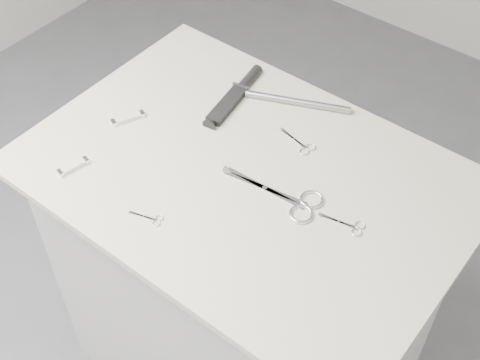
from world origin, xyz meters
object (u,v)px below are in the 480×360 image
Objects in this scene: pocket_knife_a at (128,118)px; pocket_knife_b at (73,167)px; embroidery_scissors_b at (301,145)px; sheathed_knife at (237,92)px; embroidery_scissors_a at (349,225)px; tiny_scissors at (150,219)px; large_shears at (291,200)px; metal_rail at (298,102)px; plinth at (246,288)px.

pocket_knife_a and pocket_knife_b have the same top height.
pocket_knife_a is 0.19m from pocket_knife_b.
sheathed_knife is (-0.23, 0.05, 0.01)m from embroidery_scissors_b.
embroidery_scissors_a and embroidery_scissors_b have the same top height.
sheathed_knife is at bearing 86.59° from tiny_scissors.
tiny_scissors is at bearing -138.54° from large_shears.
tiny_scissors is at bearing -94.12° from metal_rail.
large_shears is (0.13, -0.01, 0.47)m from plinth.
embroidery_scissors_b is at bearing -38.67° from pocket_knife_a.
pocket_knife_a is (-0.26, 0.20, 0.00)m from tiny_scissors.
sheathed_knife reaches higher than tiny_scissors.
pocket_knife_b is at bearing -119.05° from metal_rail.
embroidery_scissors_b is 0.44× the size of sheathed_knife.
pocket_knife_a is at bearing 173.19° from embroidery_scissors_a.
pocket_knife_b is 0.29× the size of metal_rail.
pocket_knife_b reaches higher than plinth.
metal_rail is at bearing -15.65° from pocket_knife_b.
embroidery_scissors_b is at bearing 135.81° from embroidery_scissors_a.
pocket_knife_b is (-0.14, -0.43, -0.00)m from sheathed_knife.
pocket_knife_b reaches higher than embroidery_scissors_b.
plinth is 8.50× the size of embroidery_scissors_b.
embroidery_scissors_a is 1.32× the size of tiny_scissors.
tiny_scissors is 0.93× the size of pocket_knife_a.
pocket_knife_b is at bearing -122.25° from embroidery_scissors_b.
tiny_scissors is at bearing -108.70° from plinth.
sheathed_knife is at bearing 140.39° from large_shears.
plinth is 0.54m from embroidery_scissors_a.
embroidery_scissors_b and tiny_scissors have the same top height.
pocket_knife_a is at bearing 18.52° from pocket_knife_b.
embroidery_scissors_b is 0.40× the size of metal_rail.
tiny_scissors is 0.29× the size of metal_rail.
pocket_knife_a is at bearing -142.30° from embroidery_scissors_b.
plinth is 0.49m from large_shears.
pocket_knife_a reaches higher than embroidery_scissors_b.
large_shears reaches higher than embroidery_scissors_b.
plinth is at bearing 170.78° from embroidery_scissors_a.
pocket_knife_a is at bearing 138.38° from sheathed_knife.
embroidery_scissors_b is (-0.22, 0.14, 0.00)m from embroidery_scissors_a.
embroidery_scissors_a is 0.49m from sheathed_knife.
sheathed_knife is (-0.31, 0.21, 0.01)m from large_shears.
metal_rail reaches higher than tiny_scissors.
embroidery_scissors_b is 0.40m from tiny_scissors.
sheathed_knife reaches higher than pocket_knife_b.
tiny_scissors is at bearing -175.44° from sheathed_knife.
metal_rail reaches higher than embroidery_scissors_a.
plinth is at bearing 54.31° from tiny_scissors.
tiny_scissors is at bearing -96.70° from embroidery_scissors_b.
large_shears reaches higher than tiny_scissors.
embroidery_scissors_a is at bearing -53.89° from pocket_knife_b.
large_shears is 2.24× the size of embroidery_scissors_b.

